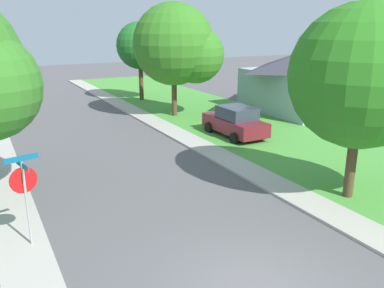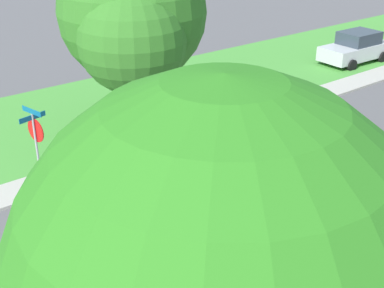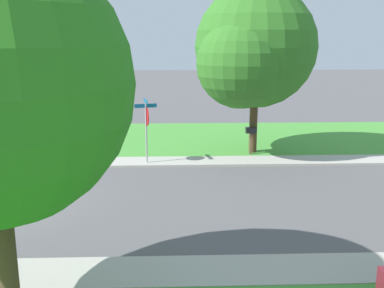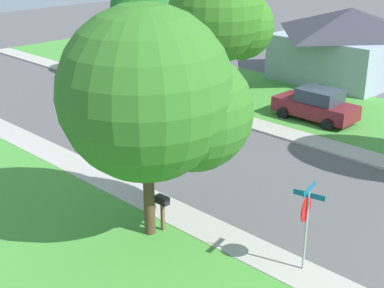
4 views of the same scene
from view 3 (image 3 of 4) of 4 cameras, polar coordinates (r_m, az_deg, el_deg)
name	(u,v)px [view 3 (image 3 of 4)]	position (r m, az deg, el deg)	size (l,w,h in m)	color
sidewalk_west	(319,160)	(20.51, 15.57, -1.97)	(1.40, 56.00, 0.10)	#ADA89E
lawn_west	(292,137)	(24.90, 12.37, 0.83)	(8.00, 56.00, 0.08)	#479338
stop_sign_far_corner	(147,120)	(18.95, -5.66, 2.93)	(0.90, 0.90, 2.77)	#9E9EA3
tree_corner_large	(252,51)	(20.32, 7.49, 11.40)	(5.73, 5.33, 7.49)	#4C3823
mailbox	(251,134)	(20.65, 7.34, 1.26)	(0.25, 0.49, 1.31)	brown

